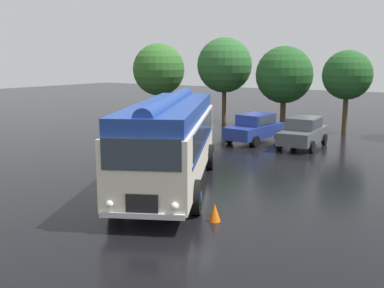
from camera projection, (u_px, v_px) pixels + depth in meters
ground_plane at (171, 195)px, 16.13m from camera, size 120.00×120.00×0.00m
vintage_bus at (170, 137)px, 16.92m from camera, size 6.69×10.12×3.49m
car_near_left at (255, 128)px, 26.39m from camera, size 2.31×4.36×1.66m
car_mid_left at (303, 132)px, 24.85m from camera, size 2.11×4.28×1.66m
tree_far_left at (159, 69)px, 36.52m from camera, size 4.22×4.22×6.12m
tree_left_of_centre at (223, 65)px, 34.56m from camera, size 4.22×4.22×6.50m
tree_centre at (284, 75)px, 32.03m from camera, size 4.07×4.07×5.77m
tree_right_of_centre at (348, 75)px, 29.05m from camera, size 3.20×3.20×5.42m
traffic_cone at (215, 212)px, 13.42m from camera, size 0.36×0.36×0.55m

